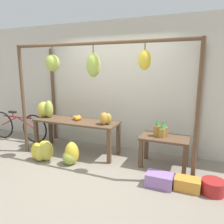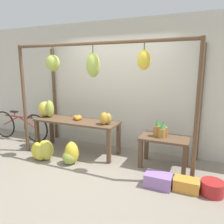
% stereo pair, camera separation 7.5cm
% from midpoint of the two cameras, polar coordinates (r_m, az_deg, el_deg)
% --- Properties ---
extents(ground_plane, '(20.00, 20.00, 0.00)m').
position_cam_midpoint_polar(ground_plane, '(4.02, -6.73, -15.34)').
color(ground_plane, gray).
extents(shop_wall_back, '(8.00, 0.08, 2.80)m').
position_cam_midpoint_polar(shop_wall_back, '(4.88, 1.10, 6.74)').
color(shop_wall_back, beige).
rests_on(shop_wall_back, ground_plane).
extents(stall_awning, '(3.49, 1.15, 2.25)m').
position_cam_midpoint_polar(stall_awning, '(4.09, -4.54, 8.92)').
color(stall_awning, brown).
rests_on(stall_awning, ground_plane).
extents(display_table_main, '(1.85, 0.59, 0.71)m').
position_cam_midpoint_polar(display_table_main, '(4.73, -9.83, -3.38)').
color(display_table_main, brown).
rests_on(display_table_main, ground_plane).
extents(display_table_side, '(0.87, 0.52, 0.57)m').
position_cam_midpoint_polar(display_table_side, '(4.15, 13.03, -7.99)').
color(display_table_side, brown).
rests_on(display_table_side, ground_plane).
extents(banana_pile_on_table, '(0.48, 0.40, 0.38)m').
position_cam_midpoint_polar(banana_pile_on_table, '(5.14, -17.33, 0.70)').
color(banana_pile_on_table, '#9EB247').
rests_on(banana_pile_on_table, display_table_main).
extents(orange_pile, '(0.19, 0.28, 0.09)m').
position_cam_midpoint_polar(orange_pile, '(4.74, -9.60, -1.52)').
color(orange_pile, orange).
rests_on(orange_pile, display_table_main).
extents(pineapple_cluster, '(0.26, 0.23, 0.33)m').
position_cam_midpoint_polar(pineapple_cluster, '(4.10, 12.26, -4.55)').
color(pineapple_cluster, '#B27F38').
rests_on(pineapple_cluster, display_table_side).
extents(banana_pile_ground_left, '(0.51, 0.41, 0.41)m').
position_cam_midpoint_polar(banana_pile_ground_left, '(4.62, -18.23, -9.69)').
color(banana_pile_ground_left, gold).
rests_on(banana_pile_ground_left, ground_plane).
extents(banana_pile_ground_right, '(0.37, 0.37, 0.44)m').
position_cam_midpoint_polar(banana_pile_ground_right, '(4.30, -11.11, -10.79)').
color(banana_pile_ground_right, gold).
rests_on(banana_pile_ground_right, ground_plane).
extents(fruit_crate_white, '(0.41, 0.26, 0.21)m').
position_cam_midpoint_polar(fruit_crate_white, '(3.62, 11.64, -16.98)').
color(fruit_crate_white, '#9970B7').
rests_on(fruit_crate_white, ground_plane).
extents(blue_bucket, '(0.33, 0.33, 0.21)m').
position_cam_midpoint_polar(blue_bucket, '(3.66, 24.34, -17.44)').
color(blue_bucket, '#AD2323').
rests_on(blue_bucket, ground_plane).
extents(parked_bicycle, '(1.73, 0.11, 0.74)m').
position_cam_midpoint_polar(parked_bicycle, '(5.97, -23.72, -3.41)').
color(parked_bicycle, black).
rests_on(parked_bicycle, ground_plane).
extents(papaya_pile, '(0.29, 0.26, 0.25)m').
position_cam_midpoint_polar(papaya_pile, '(4.30, -2.35, -1.70)').
color(papaya_pile, '#B2993D').
rests_on(papaya_pile, display_table_main).
extents(fruit_crate_purple, '(0.37, 0.24, 0.19)m').
position_cam_midpoint_polar(fruit_crate_purple, '(3.63, 18.48, -17.42)').
color(fruit_crate_purple, orange).
rests_on(fruit_crate_purple, ground_plane).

